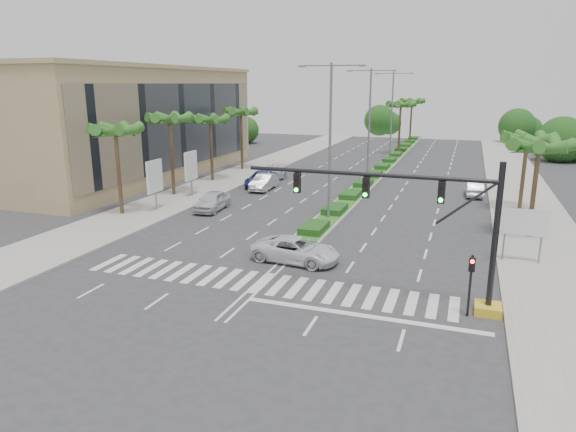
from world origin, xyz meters
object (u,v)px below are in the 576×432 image
at_px(car_crossing, 296,250).
at_px(car_right, 474,189).
at_px(car_parked_c, 261,179).
at_px(car_parked_a, 212,201).
at_px(car_parked_d, 270,174).
at_px(car_parked_b, 264,182).

distance_m(car_crossing, car_right, 25.58).
relative_size(car_parked_c, car_crossing, 1.03).
bearing_deg(car_right, car_crossing, 63.83).
relative_size(car_crossing, car_right, 1.23).
xyz_separation_m(car_parked_a, car_parked_d, (-0.33, 14.27, 0.01)).
distance_m(car_parked_c, car_crossing, 23.95).
bearing_deg(car_parked_b, car_right, 8.81).
height_order(car_parked_c, car_parked_d, car_parked_d).
height_order(car_parked_a, car_parked_c, car_parked_a).
bearing_deg(car_parked_c, car_crossing, -70.62).
height_order(car_parked_b, car_parked_c, car_parked_b).
distance_m(car_parked_a, car_parked_c, 11.29).
distance_m(car_parked_a, car_right, 25.03).
xyz_separation_m(car_parked_a, car_parked_b, (0.90, 9.59, -0.02)).
bearing_deg(car_parked_c, car_parked_a, -97.33).
height_order(car_parked_c, car_right, car_parked_c).
xyz_separation_m(car_parked_b, car_parked_c, (-1.01, 1.71, -0.02)).
xyz_separation_m(car_crossing, car_right, (10.25, 23.44, -0.03)).
bearing_deg(car_right, car_parked_d, -4.74).
bearing_deg(car_parked_a, car_crossing, -46.35).
height_order(car_parked_c, car_crossing, car_parked_c).
relative_size(car_parked_b, car_right, 1.10).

